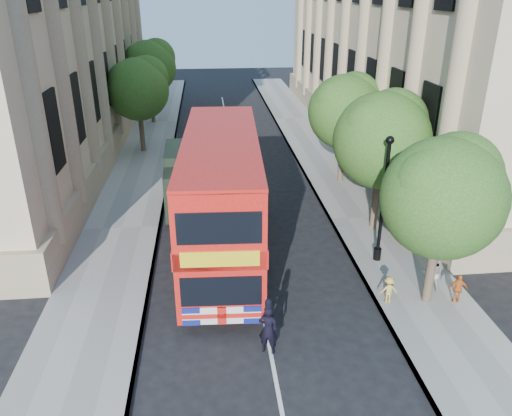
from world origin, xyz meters
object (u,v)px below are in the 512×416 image
object	(u,v)px
box_van	(188,181)
lamp_post	(383,205)
police_constable	(268,330)
woman_pedestrian	(431,273)
double_decker_bus	(222,195)

from	to	relation	value
box_van	lamp_post	bearing A→B (deg)	-40.29
lamp_post	police_constable	bearing A→B (deg)	-135.41
lamp_post	woman_pedestrian	bearing A→B (deg)	-64.14
lamp_post	police_constable	world-z (taller)	lamp_post
box_van	double_decker_bus	bearing A→B (deg)	-74.47
box_van	woman_pedestrian	world-z (taller)	box_van
double_decker_bus	box_van	xyz separation A→B (m)	(-1.53, 5.07, -1.29)
police_constable	woman_pedestrian	distance (m)	6.76
box_van	woman_pedestrian	bearing A→B (deg)	-45.53
police_constable	woman_pedestrian	world-z (taller)	police_constable
lamp_post	police_constable	distance (m)	7.32
lamp_post	box_van	world-z (taller)	lamp_post
lamp_post	box_van	xyz separation A→B (m)	(-7.71, 6.24, -1.06)
lamp_post	box_van	distance (m)	9.98
double_decker_bus	woman_pedestrian	world-z (taller)	double_decker_bus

